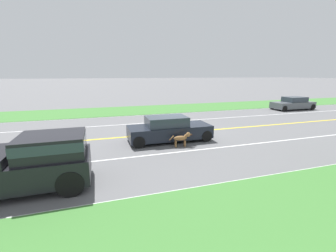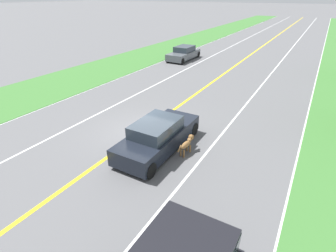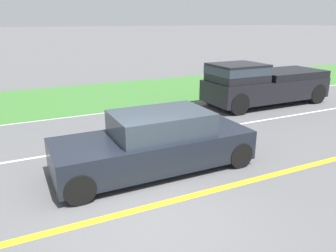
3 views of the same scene
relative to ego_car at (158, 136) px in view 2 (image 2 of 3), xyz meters
name	(u,v)px [view 2 (image 2 of 3)]	position (x,y,z in m)	size (l,w,h in m)	color
ground_plane	(143,132)	(-1.51, 0.93, -0.66)	(400.00, 400.00, 0.00)	#5B5B5E
centre_divider_line	(143,132)	(-1.51, 0.93, -0.65)	(0.18, 160.00, 0.01)	yellow
lane_edge_line_right	(294,176)	(5.49, 0.93, -0.65)	(0.14, 160.00, 0.01)	white
lane_edge_line_left	(49,105)	(-8.51, 0.93, -0.65)	(0.14, 160.00, 0.01)	white
lane_dash_same_dir	(208,151)	(1.99, 0.93, -0.65)	(0.10, 160.00, 0.01)	white
lane_dash_oncoming	(91,117)	(-5.01, 0.93, -0.65)	(0.10, 160.00, 0.01)	white
grass_verge_left	(20,97)	(-11.51, 0.93, -0.64)	(6.00, 160.00, 0.03)	#3D7533
ego_car	(158,136)	(0.00, 0.00, 0.00)	(1.80, 4.66, 1.41)	black
dog	(187,143)	(1.24, 0.33, -0.18)	(0.33, 1.24, 0.78)	olive
oncoming_car	(184,53)	(-6.98, 16.23, -0.03)	(1.82, 4.54, 1.35)	#51565B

